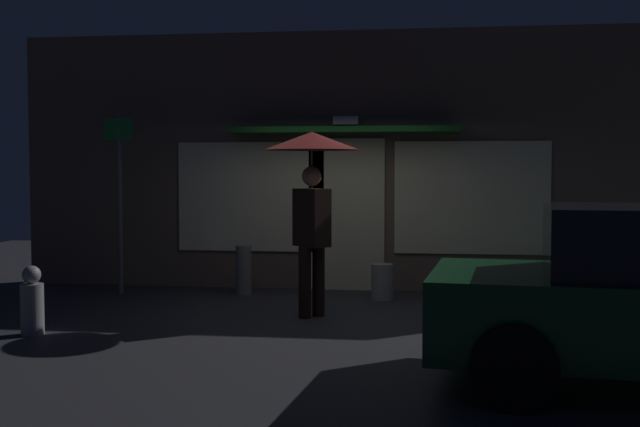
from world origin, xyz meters
The scene contains 7 objects.
ground_plane centered at (0.00, 0.00, 0.00)m, with size 18.00×18.00×0.00m, color #2D2D33.
building_facade centered at (0.00, 2.34, 1.86)m, with size 9.75×1.00×3.75m.
person_with_umbrella centered at (-0.20, 0.04, 1.74)m, with size 1.14×1.14×2.19m.
street_sign_post centered at (-3.12, 1.42, 1.45)m, with size 0.40×0.07×2.56m.
sidewalk_bollard centered at (0.57, 1.39, 0.24)m, with size 0.30×0.30×0.48m, color #9E998E.
sidewalk_bollard_2 centered at (-1.38, 1.57, 0.34)m, with size 0.22×0.22×0.69m, color slate.
fire_hydrant centered at (-2.99, -1.34, 0.34)m, with size 0.24×0.24×0.74m.
Camera 1 is at (1.12, -9.05, 1.75)m, focal length 43.86 mm.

